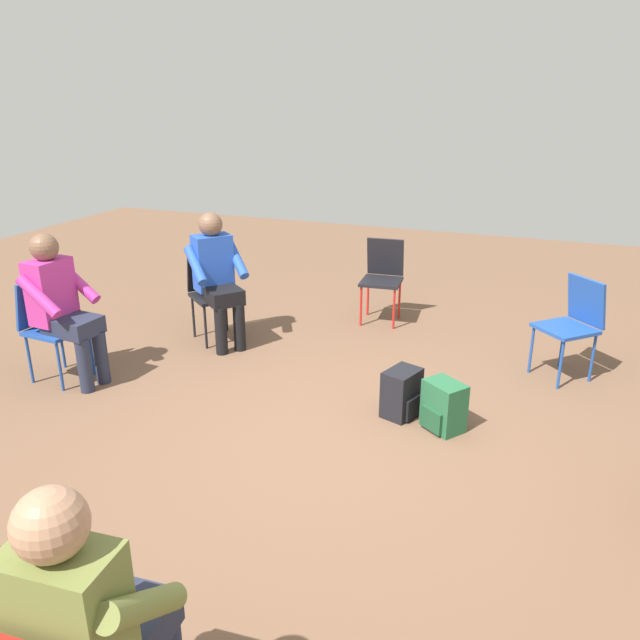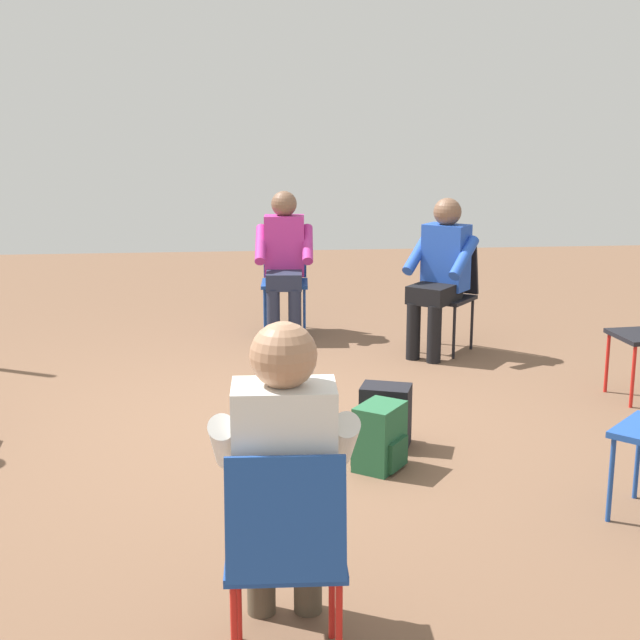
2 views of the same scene
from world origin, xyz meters
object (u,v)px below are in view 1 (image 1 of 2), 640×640
at_px(chair_southeast, 573,321).
at_px(backpack_near_laptop_user, 401,396).
at_px(chair_north, 49,322).
at_px(person_in_magenta, 61,302).
at_px(person_in_olive, 91,619).
at_px(chair_east, 383,274).
at_px(backpack_by_empty_chair, 444,409).
at_px(person_in_blue, 217,273).
at_px(chair_northeast, 212,289).

xyz_separation_m(chair_southeast, backpack_near_laptop_user, (-1.18, 1.14, -0.34)).
bearing_deg(chair_north, person_in_magenta, 90.00).
bearing_deg(person_in_olive, chair_east, 90.30).
relative_size(chair_southeast, backpack_by_empty_chair, 2.36).
relative_size(person_in_blue, backpack_by_empty_chair, 3.44).
bearing_deg(chair_east, chair_southeast, 152.18).
distance_m(chair_north, chair_southeast, 4.31).
height_order(chair_northeast, backpack_by_empty_chair, chair_northeast).
distance_m(chair_east, backpack_by_empty_chair, 2.31).
bearing_deg(chair_north, person_in_blue, 147.04).
xyz_separation_m(chair_northeast, backpack_by_empty_chair, (-0.96, -2.43, -0.34)).
bearing_deg(backpack_by_empty_chair, chair_northeast, 68.39).
relative_size(chair_east, person_in_olive, 0.69).
height_order(chair_north, person_in_blue, person_in_blue).
distance_m(person_in_magenta, person_in_olive, 3.45).
xyz_separation_m(chair_east, person_in_magenta, (-2.37, 2.00, 0.20)).
height_order(person_in_blue, backpack_near_laptop_user, person_in_blue).
distance_m(chair_east, person_in_olive, 4.87).
height_order(chair_north, chair_east, same).
height_order(chair_northeast, person_in_blue, person_in_blue).
xyz_separation_m(chair_northeast, person_in_magenta, (-1.29, 0.61, 0.20)).
bearing_deg(person_in_olive, chair_southeast, 66.12).
xyz_separation_m(chair_east, person_in_olive, (-4.85, -0.40, 0.20)).
xyz_separation_m(chair_east, person_in_blue, (-1.18, 1.26, 0.20)).
height_order(person_in_olive, person_in_blue, same).
height_order(chair_southeast, backpack_by_empty_chair, chair_southeast).
xyz_separation_m(chair_northeast, backpack_near_laptop_user, (-0.87, -2.10, -0.34)).
distance_m(chair_northeast, person_in_magenta, 1.44).
relative_size(chair_north, backpack_near_laptop_user, 2.36).
relative_size(chair_southeast, person_in_magenta, 0.69).
bearing_deg(person_in_magenta, chair_southeast, 117.11).
xyz_separation_m(chair_east, backpack_by_empty_chair, (-2.04, -1.03, -0.34)).
bearing_deg(chair_north, chair_southeast, 116.10).
height_order(chair_east, person_in_magenta, person_in_magenta).
bearing_deg(backpack_near_laptop_user, chair_east, 19.88).
height_order(chair_southeast, person_in_blue, person_in_blue).
bearing_deg(chair_southeast, person_in_magenta, 67.84).
bearing_deg(backpack_near_laptop_user, chair_northeast, 67.40).
bearing_deg(chair_north, chair_east, 141.97).
xyz_separation_m(person_in_magenta, backpack_near_laptop_user, (0.42, -2.70, -0.54)).
height_order(chair_east, backpack_near_laptop_user, chair_east).
bearing_deg(chair_east, backpack_near_laptop_user, 104.84).
distance_m(chair_northeast, person_in_blue, 0.26).
bearing_deg(person_in_magenta, chair_east, 144.39).
distance_m(person_in_blue, backpack_near_laptop_user, 2.18).
height_order(chair_north, backpack_near_laptop_user, chair_north).
bearing_deg(chair_northeast, chair_southeast, 134.35).
xyz_separation_m(person_in_blue, backpack_by_empty_chair, (-0.86, -2.30, -0.54)).
distance_m(chair_northeast, person_in_olive, 4.18).
relative_size(chair_southeast, chair_northeast, 1.00).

